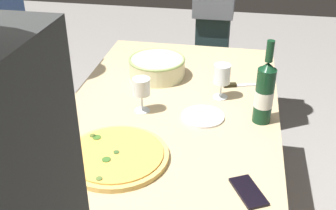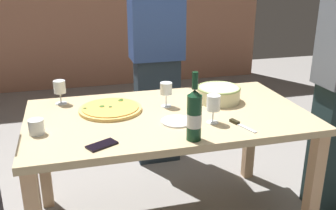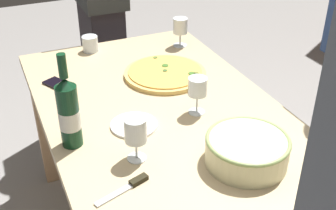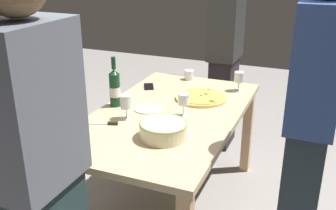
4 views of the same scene
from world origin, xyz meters
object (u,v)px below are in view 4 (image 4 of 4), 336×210
at_px(wine_bottle, 115,88).
at_px(wine_glass_far_left, 126,102).
at_px(pizza, 201,97).
at_px(side_plate, 148,109).
at_px(dining_table, 168,125).
at_px(serving_bowl, 163,129).
at_px(cup_amber, 189,75).
at_px(person_guest_left, 40,174).
at_px(wine_glass_near_pizza, 183,100).
at_px(cell_phone, 149,87).
at_px(wine_glass_by_bottle, 239,78).
at_px(person_guest_right, 225,55).
at_px(pizza_knife, 107,123).
at_px(person_host, 310,119).

xyz_separation_m(wine_bottle, wine_glass_far_left, (0.17, 0.17, -0.02)).
relative_size(pizza, side_plate, 2.11).
xyz_separation_m(dining_table, serving_bowl, (0.36, 0.12, 0.14)).
bearing_deg(cup_amber, person_guest_left, 0.61).
distance_m(wine_glass_near_pizza, wine_glass_far_left, 0.36).
xyz_separation_m(cell_phone, person_guest_left, (1.54, 0.24, 0.15)).
bearing_deg(wine_glass_by_bottle, person_guest_right, -155.49).
bearing_deg(wine_glass_by_bottle, pizza_knife, -33.21).
relative_size(dining_table, side_plate, 9.17).
xyz_separation_m(cup_amber, person_host, (0.86, 0.98, 0.11)).
bearing_deg(serving_bowl, person_host, 106.02).
height_order(wine_glass_by_bottle, person_guest_left, person_guest_left).
height_order(person_host, person_guest_right, person_host).
distance_m(pizza, cell_phone, 0.47).
height_order(wine_bottle, person_host, person_host).
distance_m(pizza, serving_bowl, 0.68).
height_order(person_guest_left, person_guest_right, person_guest_left).
height_order(serving_bowl, person_guest_right, person_guest_right).
bearing_deg(person_host, pizza, -22.21).
distance_m(dining_table, wine_glass_near_pizza, 0.23).
bearing_deg(person_guest_right, cell_phone, -24.79).
distance_m(wine_glass_by_bottle, cell_phone, 0.69).
xyz_separation_m(wine_glass_near_pizza, wine_glass_by_bottle, (-0.61, 0.22, -0.01)).
distance_m(person_host, person_guest_right, 1.53).
distance_m(serving_bowl, person_host, 0.79).
xyz_separation_m(wine_glass_near_pizza, person_guest_left, (1.11, -0.20, 0.05)).
height_order(wine_glass_by_bottle, person_guest_right, person_guest_right).
bearing_deg(pizza_knife, cup_amber, 171.17).
xyz_separation_m(dining_table, pizza, (-0.32, 0.12, 0.11)).
distance_m(wine_glass_by_bottle, person_guest_right, 0.62).
bearing_deg(dining_table, person_guest_right, 176.47).
height_order(wine_glass_far_left, cup_amber, wine_glass_far_left).
bearing_deg(person_guest_right, wine_glass_far_left, -7.78).
height_order(serving_bowl, wine_glass_far_left, wine_glass_far_left).
relative_size(wine_glass_near_pizza, person_guest_left, 0.09).
distance_m(wine_glass_by_bottle, cup_amber, 0.46).
distance_m(dining_table, pizza_knife, 0.43).
bearing_deg(serving_bowl, cell_phone, -149.60).
xyz_separation_m(pizza_knife, person_host, (-0.18, 1.14, 0.15)).
distance_m(wine_glass_far_left, cup_amber, 0.92).
bearing_deg(pizza, person_guest_right, -176.39).
bearing_deg(cell_phone, person_host, -52.23).
distance_m(wine_bottle, cup_amber, 0.80).
xyz_separation_m(pizza, wine_glass_near_pizza, (0.33, -0.01, 0.09)).
xyz_separation_m(wine_bottle, side_plate, (-0.02, 0.23, -0.13)).
relative_size(side_plate, pizza_knife, 0.93).
bearing_deg(person_guest_left, cell_phone, 13.47).
relative_size(dining_table, person_guest_right, 0.94).
height_order(dining_table, wine_bottle, wine_bottle).
xyz_separation_m(pizza, side_plate, (0.33, -0.27, -0.01)).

